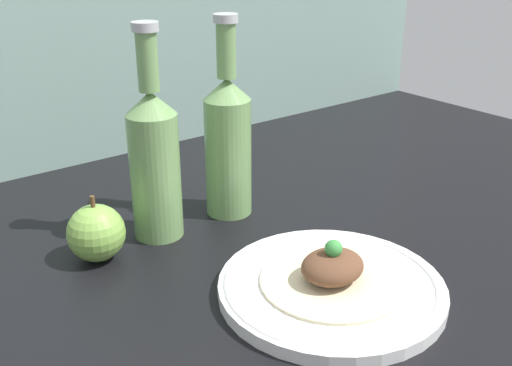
# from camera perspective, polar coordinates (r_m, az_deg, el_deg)

# --- Properties ---
(ground_plane) EXTENTS (1.80, 1.10, 0.04)m
(ground_plane) POSITION_cam_1_polar(r_m,az_deg,el_deg) (0.80, 0.04, -9.85)
(ground_plane) COLOR black
(plate) EXTENTS (0.28, 0.28, 0.02)m
(plate) POSITION_cam_1_polar(r_m,az_deg,el_deg) (0.75, 7.18, -9.76)
(plate) COLOR white
(plate) RESTS_ON ground_plane
(plated_food) EXTENTS (0.18, 0.18, 0.06)m
(plated_food) POSITION_cam_1_polar(r_m,az_deg,el_deg) (0.74, 7.26, -8.35)
(plated_food) COLOR beige
(plated_food) RESTS_ON plate
(cider_bottle_left) EXTENTS (0.07, 0.07, 0.31)m
(cider_bottle_left) POSITION_cam_1_polar(r_m,az_deg,el_deg) (0.85, -9.65, 2.27)
(cider_bottle_left) COLOR #729E5B
(cider_bottle_left) RESTS_ON ground_plane
(cider_bottle_right) EXTENTS (0.07, 0.07, 0.31)m
(cider_bottle_right) POSITION_cam_1_polar(r_m,az_deg,el_deg) (0.91, -2.69, 4.01)
(cider_bottle_right) COLOR #729E5B
(cider_bottle_right) RESTS_ON ground_plane
(apple) EXTENTS (0.08, 0.08, 0.09)m
(apple) POSITION_cam_1_polar(r_m,az_deg,el_deg) (0.84, -14.97, -4.61)
(apple) COLOR #84B74C
(apple) RESTS_ON ground_plane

